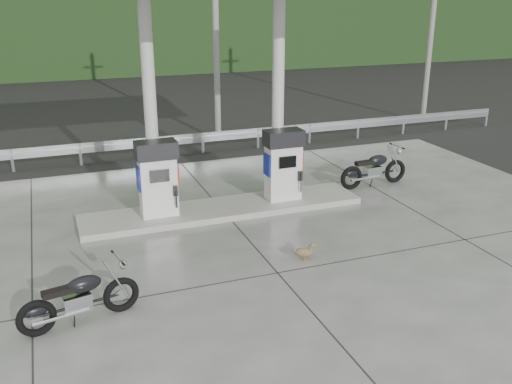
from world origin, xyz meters
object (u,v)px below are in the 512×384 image
object	(u,v)px
duck	(304,253)
gas_pump_right	(283,165)
gas_pump_left	(158,179)
motorcycle_right	(374,169)
motorcycle_left	(80,299)

from	to	relation	value
duck	gas_pump_right	bearing A→B (deg)	96.09
gas_pump_left	motorcycle_right	bearing A→B (deg)	4.19
motorcycle_right	duck	distance (m)	5.28
duck	motorcycle_right	bearing A→B (deg)	64.79
gas_pump_right	motorcycle_right	size ratio (longest dim) A/B	0.90
gas_pump_left	duck	bearing A→B (deg)	-53.62
motorcycle_left	duck	world-z (taller)	motorcycle_left
gas_pump_left	duck	world-z (taller)	gas_pump_left
gas_pump_left	motorcycle_right	world-z (taller)	gas_pump_left
motorcycle_right	gas_pump_right	bearing A→B (deg)	-175.13
gas_pump_right	motorcycle_right	bearing A→B (deg)	8.65
gas_pump_right	motorcycle_left	bearing A→B (deg)	-143.20
motorcycle_right	duck	world-z (taller)	motorcycle_right
gas_pump_left	motorcycle_right	xyz separation A→B (m)	(6.17, 0.45, -0.57)
motorcycle_left	motorcycle_right	xyz separation A→B (m)	(8.29, 4.43, 0.03)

